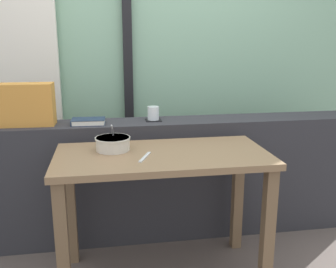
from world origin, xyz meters
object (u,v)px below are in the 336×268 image
object	(u,v)px
breakfast_table	(162,176)
juice_glass	(153,114)
closed_book	(88,122)
fork_utensil	(145,157)
coaster_square	(153,120)
throw_pillow	(27,105)
soup_bowl	(113,144)

from	to	relation	value
breakfast_table	juice_glass	size ratio (longest dim) A/B	12.93
closed_book	fork_utensil	bearing A→B (deg)	-60.48
breakfast_table	coaster_square	bearing A→B (deg)	88.03
throw_pillow	soup_bowl	size ratio (longest dim) A/B	1.67
fork_utensil	closed_book	bearing A→B (deg)	142.35
breakfast_table	juice_glass	world-z (taller)	juice_glass
juice_glass	throw_pillow	world-z (taller)	throw_pillow
closed_book	fork_utensil	world-z (taller)	closed_book
breakfast_table	throw_pillow	distance (m)	0.97
closed_book	soup_bowl	size ratio (longest dim) A/B	1.11
coaster_square	fork_utensil	distance (m)	0.59
breakfast_table	soup_bowl	bearing A→B (deg)	159.51
soup_bowl	juice_glass	bearing A→B (deg)	56.24
coaster_square	soup_bowl	xyz separation A→B (m)	(-0.28, -0.41, -0.03)
coaster_square	soup_bowl	size ratio (longest dim) A/B	0.52
coaster_square	juice_glass	size ratio (longest dim) A/B	1.13
coaster_square	juice_glass	bearing A→B (deg)	-88.21
juice_glass	fork_utensil	size ratio (longest dim) A/B	0.52
breakfast_table	throw_pillow	world-z (taller)	throw_pillow
breakfast_table	throw_pillow	size ratio (longest dim) A/B	3.56
closed_book	fork_utensil	size ratio (longest dim) A/B	1.25
throw_pillow	fork_utensil	world-z (taller)	throw_pillow
juice_glass	closed_book	world-z (taller)	juice_glass
coaster_square	fork_utensil	xyz separation A→B (m)	(-0.12, -0.57, -0.07)
throw_pillow	fork_utensil	size ratio (longest dim) A/B	1.88
breakfast_table	coaster_square	world-z (taller)	coaster_square
soup_bowl	fork_utensil	xyz separation A→B (m)	(0.16, -0.16, -0.03)
juice_glass	fork_utensil	bearing A→B (deg)	-101.63
coaster_square	juice_glass	distance (m)	0.04
breakfast_table	fork_utensil	distance (m)	0.18
breakfast_table	closed_book	size ratio (longest dim) A/B	5.37
breakfast_table	closed_book	bearing A→B (deg)	130.72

